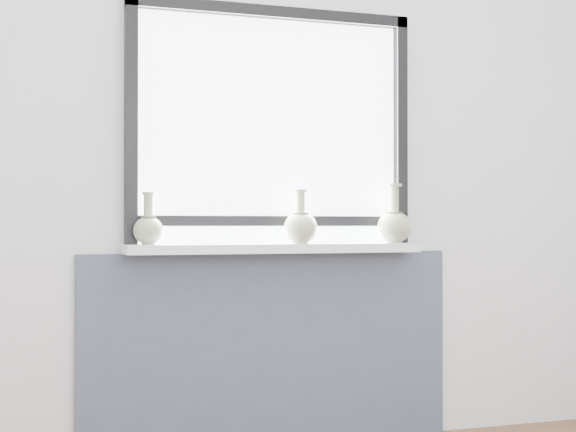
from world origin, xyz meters
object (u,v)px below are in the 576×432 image
object	(u,v)px
vase_b	(301,226)
vase_c	(394,225)
windowsill	(276,248)
vase_a	(148,228)

from	to	relation	value
vase_b	vase_c	distance (m)	0.46
windowsill	vase_c	world-z (taller)	vase_c
vase_b	vase_c	world-z (taller)	vase_c
windowsill	vase_c	distance (m)	0.57
vase_b	windowsill	bearing A→B (deg)	166.96
windowsill	vase_b	distance (m)	0.15
vase_a	vase_b	world-z (taller)	vase_b
windowsill	vase_c	size ratio (longest dim) A/B	4.88
windowsill	vase_a	distance (m)	0.57
vase_c	windowsill	bearing A→B (deg)	177.86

